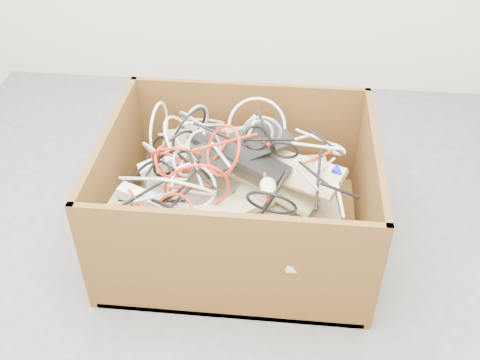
# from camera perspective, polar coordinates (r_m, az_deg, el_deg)

# --- Properties ---
(ground) EXTENTS (3.00, 3.00, 0.00)m
(ground) POSITION_cam_1_polar(r_m,az_deg,el_deg) (2.38, -3.29, -7.76)
(ground) COLOR #4A4A4D
(ground) RESTS_ON ground
(cardboard_box) EXTENTS (1.06, 0.88, 0.52)m
(cardboard_box) POSITION_cam_1_polar(r_m,az_deg,el_deg) (2.36, -0.38, -3.30)
(cardboard_box) COLOR #422A10
(cardboard_box) RESTS_ON ground
(keyboard_pile) EXTENTS (0.99, 0.77, 0.32)m
(keyboard_pile) POSITION_cam_1_polar(r_m,az_deg,el_deg) (2.27, -0.15, -0.75)
(keyboard_pile) COLOR tan
(keyboard_pile) RESTS_ON cardboard_box
(mice_scatter) EXTENTS (0.80, 0.61, 0.17)m
(mice_scatter) POSITION_cam_1_polar(r_m,az_deg,el_deg) (2.22, -0.54, 0.53)
(mice_scatter) COLOR beige
(mice_scatter) RESTS_ON keyboard_pile
(power_strip_left) EXTENTS (0.29, 0.18, 0.12)m
(power_strip_left) POSITION_cam_1_polar(r_m,az_deg,el_deg) (2.33, -6.87, 2.28)
(power_strip_left) COLOR white
(power_strip_left) RESTS_ON keyboard_pile
(power_strip_right) EXTENTS (0.32, 0.14, 0.10)m
(power_strip_right) POSITION_cam_1_polar(r_m,az_deg,el_deg) (2.14, -8.54, -2.40)
(power_strip_right) COLOR white
(power_strip_right) RESTS_ON keyboard_pile
(vga_plug) EXTENTS (0.06, 0.06, 0.03)m
(vga_plug) POSITION_cam_1_polar(r_m,az_deg,el_deg) (2.24, 10.04, 0.91)
(vga_plug) COLOR #0C0CBA
(vga_plug) RESTS_ON keyboard_pile
(cable_tangle) EXTENTS (0.92, 0.77, 0.38)m
(cable_tangle) POSITION_cam_1_polar(r_m,az_deg,el_deg) (2.23, -3.73, 2.36)
(cable_tangle) COLOR silver
(cable_tangle) RESTS_ON keyboard_pile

